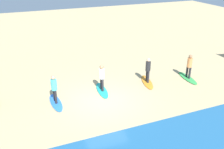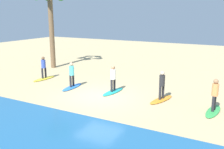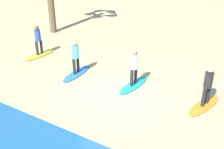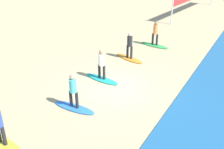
{
  "view_description": "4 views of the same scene",
  "coord_description": "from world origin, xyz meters",
  "px_view_note": "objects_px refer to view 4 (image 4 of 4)",
  "views": [
    {
      "loc": [
        4.09,
        11.65,
        7.36
      ],
      "look_at": [
        -1.17,
        -1.47,
        0.81
      ],
      "focal_mm": 39.67,
      "sensor_mm": 36.0,
      "label": 1
    },
    {
      "loc": [
        -7.63,
        12.56,
        4.87
      ],
      "look_at": [
        -0.54,
        -0.56,
        1.29
      ],
      "focal_mm": 40.97,
      "sensor_mm": 36.0,
      "label": 2
    },
    {
      "loc": [
        -5.1,
        8.67,
        5.99
      ],
      "look_at": [
        0.23,
        -0.16,
        0.82
      ],
      "focal_mm": 43.93,
      "sensor_mm": 36.0,
      "label": 3
    },
    {
      "loc": [
        10.64,
        6.02,
        7.12
      ],
      "look_at": [
        0.58,
        0.1,
        1.04
      ],
      "focal_mm": 44.4,
      "sensor_mm": 36.0,
      "label": 4
    }
  ],
  "objects_px": {
    "surfer_orange": "(130,43)",
    "surfboard_yellow": "(3,144)",
    "surfboard_orange": "(129,58)",
    "surfer_green": "(155,32)",
    "surfer_teal": "(102,62)",
    "surfboard_blue": "(75,108)",
    "surfer_blue": "(73,89)",
    "surfboard_green": "(154,45)",
    "surfboard_teal": "(102,79)"
  },
  "relations": [
    {
      "from": "surfer_orange",
      "to": "surfboard_yellow",
      "type": "bearing_deg",
      "value": -2.96
    },
    {
      "from": "surfboard_orange",
      "to": "surfboard_yellow",
      "type": "xyz_separation_m",
      "value": [
        9.33,
        -0.48,
        0.0
      ]
    },
    {
      "from": "surfer_green",
      "to": "surfboard_teal",
      "type": "xyz_separation_m",
      "value": [
        6.03,
        -0.51,
        -0.99
      ]
    },
    {
      "from": "surfboard_yellow",
      "to": "surfer_blue",
      "type": "bearing_deg",
      "value": 78.93
    },
    {
      "from": "surfboard_blue",
      "to": "surfer_blue",
      "type": "height_order",
      "value": "surfer_blue"
    },
    {
      "from": "surfboard_orange",
      "to": "surfboard_yellow",
      "type": "bearing_deg",
      "value": -78.28
    },
    {
      "from": "surfboard_green",
      "to": "surfer_orange",
      "type": "xyz_separation_m",
      "value": [
        2.87,
        -0.49,
        0.99
      ]
    },
    {
      "from": "surfboard_orange",
      "to": "surfer_orange",
      "type": "bearing_deg",
      "value": 0.0
    },
    {
      "from": "surfer_orange",
      "to": "surfboard_teal",
      "type": "xyz_separation_m",
      "value": [
        3.16,
        -0.03,
        -0.99
      ]
    },
    {
      "from": "surfer_green",
      "to": "surfboard_blue",
      "type": "relative_size",
      "value": 0.78
    },
    {
      "from": "surfer_green",
      "to": "surfer_teal",
      "type": "bearing_deg",
      "value": -4.86
    },
    {
      "from": "surfboard_orange",
      "to": "surfer_teal",
      "type": "relative_size",
      "value": 1.28
    },
    {
      "from": "surfboard_teal",
      "to": "surfer_blue",
      "type": "distance_m",
      "value": 3.1
    },
    {
      "from": "surfboard_orange",
      "to": "surfboard_blue",
      "type": "bearing_deg",
      "value": -71.91
    },
    {
      "from": "surfer_green",
      "to": "surfer_orange",
      "type": "bearing_deg",
      "value": -9.62
    },
    {
      "from": "surfboard_green",
      "to": "surfer_teal",
      "type": "distance_m",
      "value": 6.13
    },
    {
      "from": "surfer_green",
      "to": "surfboard_teal",
      "type": "height_order",
      "value": "surfer_green"
    },
    {
      "from": "surfboard_teal",
      "to": "surfboard_yellow",
      "type": "xyz_separation_m",
      "value": [
        6.17,
        -0.46,
        0.0
      ]
    },
    {
      "from": "surfer_blue",
      "to": "surfboard_orange",
      "type": "bearing_deg",
      "value": -176.59
    },
    {
      "from": "surfboard_green",
      "to": "surfer_teal",
      "type": "bearing_deg",
      "value": -89.83
    },
    {
      "from": "surfer_green",
      "to": "surfboard_blue",
      "type": "bearing_deg",
      "value": -0.8
    },
    {
      "from": "surfer_teal",
      "to": "surfboard_yellow",
      "type": "bearing_deg",
      "value": -4.24
    },
    {
      "from": "surfboard_green",
      "to": "surfboard_teal",
      "type": "xyz_separation_m",
      "value": [
        6.03,
        -0.51,
        0.0
      ]
    },
    {
      "from": "surfboard_green",
      "to": "surfer_green",
      "type": "xyz_separation_m",
      "value": [
        0.0,
        0.0,
        0.99
      ]
    },
    {
      "from": "surfboard_orange",
      "to": "surfboard_teal",
      "type": "bearing_deg",
      "value": -75.78
    },
    {
      "from": "surfboard_green",
      "to": "surfboard_teal",
      "type": "height_order",
      "value": "same"
    },
    {
      "from": "surfboard_green",
      "to": "surfboard_teal",
      "type": "bearing_deg",
      "value": -89.83
    },
    {
      "from": "surfer_green",
      "to": "surfer_blue",
      "type": "distance_m",
      "value": 8.94
    },
    {
      "from": "surfer_orange",
      "to": "surfer_green",
      "type": "bearing_deg",
      "value": 170.38
    },
    {
      "from": "surfboard_blue",
      "to": "surfer_blue",
      "type": "relative_size",
      "value": 1.28
    },
    {
      "from": "surfer_green",
      "to": "surfer_orange",
      "type": "relative_size",
      "value": 1.0
    },
    {
      "from": "surfer_green",
      "to": "surfer_teal",
      "type": "distance_m",
      "value": 6.05
    },
    {
      "from": "surfer_teal",
      "to": "surfboard_blue",
      "type": "bearing_deg",
      "value": 7.56
    },
    {
      "from": "surfer_teal",
      "to": "surfer_blue",
      "type": "relative_size",
      "value": 1.0
    },
    {
      "from": "surfer_blue",
      "to": "surfboard_blue",
      "type": "bearing_deg",
      "value": -14.04
    },
    {
      "from": "surfboard_green",
      "to": "surfer_blue",
      "type": "relative_size",
      "value": 1.28
    },
    {
      "from": "surfboard_orange",
      "to": "surfboard_yellow",
      "type": "relative_size",
      "value": 1.0
    },
    {
      "from": "surfboard_blue",
      "to": "surfer_orange",
      "type": "bearing_deg",
      "value": 90.57
    },
    {
      "from": "surfboard_green",
      "to": "surfer_teal",
      "type": "xyz_separation_m",
      "value": [
        6.03,
        -0.51,
        0.99
      ]
    },
    {
      "from": "surfer_teal",
      "to": "surfboard_yellow",
      "type": "xyz_separation_m",
      "value": [
        6.17,
        -0.46,
        -0.99
      ]
    },
    {
      "from": "surfboard_orange",
      "to": "surfer_orange",
      "type": "height_order",
      "value": "surfer_orange"
    },
    {
      "from": "surfer_orange",
      "to": "surfboard_yellow",
      "type": "height_order",
      "value": "surfer_orange"
    },
    {
      "from": "surfboard_blue",
      "to": "surfer_teal",
      "type": "bearing_deg",
      "value": 94.72
    },
    {
      "from": "surfboard_teal",
      "to": "surfer_blue",
      "type": "xyz_separation_m",
      "value": [
        2.91,
        0.39,
        0.99
      ]
    },
    {
      "from": "surfer_orange",
      "to": "surfer_blue",
      "type": "relative_size",
      "value": 1.0
    },
    {
      "from": "surfer_orange",
      "to": "surfboard_yellow",
      "type": "relative_size",
      "value": 0.78
    },
    {
      "from": "surfboard_green",
      "to": "surfer_orange",
      "type": "bearing_deg",
      "value": -94.59
    },
    {
      "from": "surfer_teal",
      "to": "surfer_blue",
      "type": "distance_m",
      "value": 2.94
    },
    {
      "from": "surfboard_blue",
      "to": "surfboard_yellow",
      "type": "distance_m",
      "value": 3.37
    },
    {
      "from": "surfer_orange",
      "to": "surfer_blue",
      "type": "bearing_deg",
      "value": 3.41
    }
  ]
}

